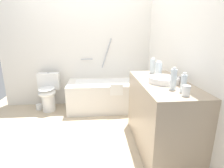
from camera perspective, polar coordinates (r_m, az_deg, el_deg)
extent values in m
plane|color=#C1AD8E|center=(2.76, -10.47, -15.26)|extent=(3.69, 3.69, 0.00)
cube|color=white|center=(3.60, -9.76, 13.62)|extent=(3.09, 0.10, 2.57)
cube|color=white|center=(2.61, 20.75, 11.97)|extent=(0.10, 2.78, 2.57)
cube|color=silver|center=(3.42, -0.64, -3.69)|extent=(1.57, 0.66, 0.54)
cube|color=white|center=(3.35, -0.65, -0.01)|extent=(1.29, 0.48, 0.09)
cylinder|color=#B2B2B7|center=(3.43, 9.61, 1.53)|extent=(0.09, 0.03, 0.03)
cylinder|color=#B2B2B7|center=(3.54, -1.75, 9.83)|extent=(0.21, 0.03, 0.57)
cylinder|color=#B2B2B7|center=(3.55, -8.10, 7.90)|extent=(0.22, 0.03, 0.03)
cube|color=white|center=(3.05, 1.46, -1.81)|extent=(0.22, 0.03, 0.20)
cylinder|color=white|center=(3.56, -19.70, -5.28)|extent=(0.23, 0.23, 0.37)
ellipsoid|color=white|center=(3.46, -20.15, -2.66)|extent=(0.31, 0.36, 0.14)
ellipsoid|color=white|center=(3.43, -20.28, -1.40)|extent=(0.30, 0.34, 0.02)
cube|color=white|center=(3.62, -19.58, 0.86)|extent=(0.39, 0.17, 0.32)
cylinder|color=#AFAFB4|center=(3.58, -19.83, 3.42)|extent=(0.03, 0.03, 0.01)
cube|color=tan|center=(2.33, 15.24, -9.66)|extent=(0.57, 1.25, 0.87)
cylinder|color=white|center=(2.13, 16.29, 1.29)|extent=(0.34, 0.34, 0.07)
cylinder|color=#B8B8BD|center=(2.22, 21.39, 1.31)|extent=(0.02, 0.02, 0.06)
cylinder|color=#B8B8BD|center=(2.19, 20.49, 2.08)|extent=(0.08, 0.02, 0.02)
cylinder|color=#B8B8BD|center=(2.17, 22.04, 0.57)|extent=(0.03, 0.03, 0.04)
cylinder|color=#B8B8BD|center=(2.27, 20.71, 1.38)|extent=(0.03, 0.03, 0.04)
cylinder|color=silver|center=(2.35, 14.99, 4.27)|extent=(0.06, 0.06, 0.19)
cylinder|color=white|center=(2.33, 15.18, 6.81)|extent=(0.03, 0.03, 0.02)
cylinder|color=silver|center=(2.47, 14.43, 4.74)|extent=(0.07, 0.07, 0.18)
cylinder|color=white|center=(2.46, 14.59, 7.02)|extent=(0.04, 0.04, 0.02)
cylinder|color=silver|center=(2.59, 12.87, 5.58)|extent=(0.07, 0.07, 0.20)
cylinder|color=white|center=(2.57, 13.03, 8.01)|extent=(0.04, 0.04, 0.02)
cylinder|color=silver|center=(1.88, 19.09, 1.34)|extent=(0.06, 0.06, 0.21)
cylinder|color=white|center=(1.86, 19.41, 4.76)|extent=(0.03, 0.03, 0.02)
cylinder|color=silver|center=(1.83, 21.99, 0.10)|extent=(0.06, 0.06, 0.17)
cylinder|color=white|center=(1.81, 22.32, 3.07)|extent=(0.03, 0.03, 0.02)
cylinder|color=white|center=(1.74, 22.71, -2.03)|extent=(0.07, 0.07, 0.10)
cylinder|color=white|center=(3.73, -22.34, -6.82)|extent=(0.11, 0.11, 0.10)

